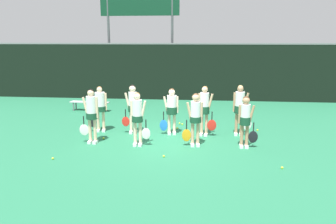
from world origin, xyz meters
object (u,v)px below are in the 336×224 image
at_px(player_2, 195,115).
at_px(player_3, 245,118).
at_px(tennis_ball_3, 282,168).
at_px(tennis_ball_5, 174,123).
at_px(scoreboard, 140,11).
at_px(player_6, 172,107).
at_px(tennis_ball_1, 177,128).
at_px(player_4, 100,105).
at_px(player_0, 91,112).
at_px(tennis_ball_4, 182,124).
at_px(player_7, 205,107).
at_px(tennis_ball_0, 104,138).
at_px(tennis_ball_6, 53,158).
at_px(tennis_ball_8, 257,130).
at_px(tennis_ball_7, 180,123).
at_px(player_1, 138,115).
at_px(bench_courtside, 90,103).
at_px(player_8, 240,106).
at_px(tennis_ball_2, 164,156).
at_px(player_5, 133,105).

distance_m(player_2, player_3, 1.53).
bearing_deg(tennis_ball_3, tennis_ball_5, 126.16).
relative_size(scoreboard, player_6, 3.74).
height_order(scoreboard, tennis_ball_5, scoreboard).
bearing_deg(player_2, tennis_ball_1, 104.81).
bearing_deg(player_4, player_0, -91.37).
bearing_deg(tennis_ball_4, player_4, -157.50).
xyz_separation_m(player_7, tennis_ball_1, (-0.99, 0.75, -0.98)).
distance_m(player_7, tennis_ball_0, 3.60).
xyz_separation_m(tennis_ball_3, tennis_ball_6, (-6.22, 0.05, -0.00)).
relative_size(tennis_ball_4, tennis_ball_8, 1.03).
xyz_separation_m(scoreboard, tennis_ball_0, (0.26, -8.39, -4.81)).
relative_size(tennis_ball_1, tennis_ball_3, 1.03).
relative_size(player_7, tennis_ball_6, 26.82).
distance_m(player_0, tennis_ball_4, 3.89).
relative_size(tennis_ball_3, tennis_ball_6, 1.03).
distance_m(player_3, tennis_ball_1, 3.08).
xyz_separation_m(player_0, tennis_ball_8, (5.55, 2.00, -1.00)).
bearing_deg(tennis_ball_7, tennis_ball_6, -127.47).
bearing_deg(player_1, tennis_ball_1, 61.09).
distance_m(player_7, tennis_ball_4, 1.87).
xyz_separation_m(player_3, tennis_ball_4, (-2.07, 2.52, -0.91)).
height_order(tennis_ball_1, tennis_ball_3, tennis_ball_1).
xyz_separation_m(bench_courtside, player_6, (4.16, -3.43, 0.59)).
height_order(player_1, tennis_ball_0, player_1).
distance_m(player_8, tennis_ball_7, 2.71).
relative_size(tennis_ball_0, tennis_ball_4, 0.93).
bearing_deg(player_3, player_4, 167.48).
relative_size(tennis_ball_2, tennis_ball_7, 0.95).
bearing_deg(bench_courtside, tennis_ball_0, -59.79).
distance_m(tennis_ball_4, tennis_ball_8, 2.85).
height_order(bench_courtside, tennis_ball_2, bench_courtside).
relative_size(bench_courtside, tennis_ball_8, 27.55).
xyz_separation_m(player_1, player_7, (2.08, 1.32, 0.02)).
distance_m(player_3, player_8, 1.34).
distance_m(player_6, tennis_ball_6, 4.30).
relative_size(player_6, player_7, 0.94).
distance_m(player_4, tennis_ball_0, 1.37).
relative_size(player_6, tennis_ball_4, 23.05).
relative_size(tennis_ball_1, tennis_ball_5, 0.99).
bearing_deg(player_4, tennis_ball_3, -35.14).
height_order(player_5, player_8, player_8).
xyz_separation_m(player_5, player_8, (3.73, 0.14, -0.00)).
bearing_deg(tennis_ball_6, player_4, 80.73).
xyz_separation_m(player_0, tennis_ball_5, (2.42, 2.72, -1.00)).
bearing_deg(tennis_ball_5, player_8, -29.24).
height_order(scoreboard, player_6, scoreboard).
height_order(player_2, player_8, player_8).
relative_size(tennis_ball_0, tennis_ball_5, 0.94).
relative_size(player_5, tennis_ball_7, 25.69).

